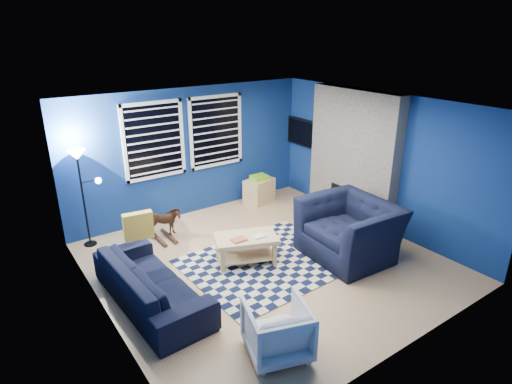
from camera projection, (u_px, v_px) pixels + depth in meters
floor at (267, 262)px, 6.86m from camera, size 5.00×5.00×0.00m
ceiling at (268, 106)px, 5.96m from camera, size 5.00×5.00×0.00m
wall_back at (191, 152)px, 8.32m from camera, size 5.00×0.00×5.00m
wall_left at (99, 233)px, 5.07m from camera, size 0.00×5.00×5.00m
wall_right at (378, 162)px, 7.75m from camera, size 0.00×5.00×5.00m
fireplace at (352, 159)px, 8.08m from camera, size 0.65×2.00×2.50m
window_left at (154, 141)px, 7.76m from camera, size 1.17×0.06×1.42m
window_right at (216, 131)px, 8.46m from camera, size 1.17×0.06×1.42m
tv at (304, 133)px, 9.19m from camera, size 0.07×1.00×0.58m
rug at (268, 262)px, 6.85m from camera, size 2.58×2.10×0.02m
sofa at (151, 282)px, 5.76m from camera, size 2.20×0.94×0.63m
armchair_big at (349, 230)px, 6.93m from camera, size 1.49×1.32×0.93m
armchair_bent at (277, 330)px, 4.86m from camera, size 0.88×0.89×0.65m
rocking_horse at (163, 222)px, 7.48m from camera, size 0.52×0.70×0.54m
coffee_table at (246, 244)px, 6.75m from camera, size 1.11×0.88×0.48m
cabinet at (259, 190)px, 9.15m from camera, size 0.70×0.56×0.60m
floor_lamp at (80, 168)px, 6.93m from camera, size 0.46×0.28×1.70m
throw_pillow at (138, 226)px, 6.21m from camera, size 0.44×0.18×0.40m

